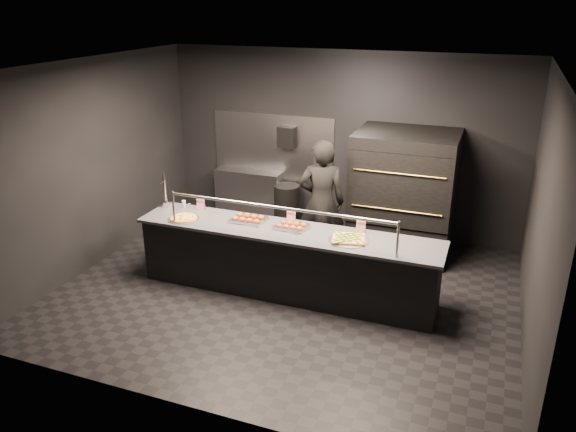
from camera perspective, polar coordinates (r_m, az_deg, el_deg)
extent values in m
plane|color=black|center=(7.75, -0.16, -7.69)|extent=(6.00, 6.00, 0.00)
plane|color=black|center=(6.82, -0.19, 14.91)|extent=(6.00, 6.00, 0.00)
cube|color=black|center=(9.43, 5.30, 7.40)|extent=(6.00, 0.04, 3.00)
cube|color=black|center=(5.07, -10.35, -5.65)|extent=(6.00, 0.04, 3.00)
cube|color=black|center=(8.63, -19.19, 4.96)|extent=(0.04, 5.00, 3.00)
cube|color=black|center=(6.75, 24.37, -0.26)|extent=(0.04, 5.00, 3.00)
cube|color=#99999E|center=(9.84, -1.56, 6.87)|extent=(2.20, 0.02, 1.20)
cube|color=black|center=(7.55, -0.16, -4.77)|extent=(4.00, 0.70, 0.88)
cube|color=#39393E|center=(7.36, -0.17, -1.56)|extent=(4.10, 0.78, 0.04)
cylinder|color=#99999E|center=(7.65, -11.54, 0.89)|extent=(0.03, 0.03, 0.45)
cylinder|color=#99999E|center=(6.64, 11.08, -2.33)|extent=(0.03, 0.03, 0.45)
cylinder|color=#99999E|center=(6.94, -1.05, 0.88)|extent=(3.00, 0.04, 0.04)
cube|color=black|center=(9.01, 11.35, -1.67)|extent=(1.50, 1.15, 0.60)
cube|color=black|center=(8.80, 11.63, 1.92)|extent=(1.50, 1.20, 0.55)
cube|color=black|center=(8.64, 11.90, 5.36)|extent=(1.50, 1.20, 0.55)
cube|color=black|center=(8.54, 12.09, 7.74)|extent=(1.50, 1.20, 0.18)
cylinder|color=gold|center=(8.22, 10.89, 0.58)|extent=(1.30, 0.02, 0.02)
cylinder|color=gold|center=(8.05, 11.16, 4.24)|extent=(1.30, 0.02, 0.02)
cube|color=#99999E|center=(10.10, -3.96, 2.17)|extent=(1.20, 0.35, 0.90)
cube|color=black|center=(9.59, -0.11, 8.03)|extent=(0.30, 0.20, 0.35)
cylinder|color=#B2B2B7|center=(9.55, 3.01, 4.85)|extent=(0.14, 0.14, 0.45)
cube|color=black|center=(9.48, 3.04, 6.29)|extent=(0.10, 0.06, 0.06)
cylinder|color=silver|center=(8.34, -12.28, 1.22)|extent=(0.14, 0.14, 0.08)
cylinder|color=silver|center=(8.28, -12.38, 2.41)|extent=(0.05, 0.05, 0.37)
cylinder|color=silver|center=(8.17, -12.78, 3.31)|extent=(0.02, 0.10, 0.02)
cone|color=black|center=(8.20, -12.52, 4.08)|extent=(0.05, 0.05, 0.14)
cylinder|color=silver|center=(7.82, -10.54, -0.29)|extent=(0.43, 0.43, 0.01)
cylinder|color=#C37F3E|center=(7.82, -10.54, -0.21)|extent=(0.37, 0.37, 0.02)
cylinder|color=gold|center=(7.82, -10.55, -0.13)|extent=(0.32, 0.32, 0.01)
cube|color=silver|center=(7.66, -4.06, -0.41)|extent=(0.50, 0.39, 0.02)
ellipsoid|color=#A75923|center=(7.65, -5.39, -0.20)|extent=(0.09, 0.09, 0.06)
ellipsoid|color=#A75923|center=(7.78, -4.90, 0.19)|extent=(0.09, 0.09, 0.06)
ellipsoid|color=#A75923|center=(7.60, -4.67, -0.31)|extent=(0.09, 0.09, 0.06)
ellipsoid|color=#A75923|center=(7.73, -4.19, 0.09)|extent=(0.09, 0.09, 0.06)
ellipsoid|color=#A75923|center=(7.56, -3.94, -0.41)|extent=(0.09, 0.09, 0.06)
ellipsoid|color=#A75923|center=(7.69, -3.47, -0.01)|extent=(0.09, 0.09, 0.06)
ellipsoid|color=#A75923|center=(7.52, -3.21, -0.52)|extent=(0.09, 0.09, 0.06)
ellipsoid|color=#A75923|center=(7.65, -2.74, -0.12)|extent=(0.09, 0.09, 0.06)
cube|color=silver|center=(7.41, 0.34, -1.15)|extent=(0.49, 0.43, 0.02)
ellipsoid|color=#A75923|center=(7.38, -0.89, -0.96)|extent=(0.08, 0.08, 0.05)
ellipsoid|color=#A75923|center=(7.50, -0.50, -0.58)|extent=(0.08, 0.08, 0.05)
ellipsoid|color=#A75923|center=(7.35, -0.20, -1.06)|extent=(0.08, 0.08, 0.05)
ellipsoid|color=#A75923|center=(7.47, 0.18, -0.68)|extent=(0.08, 0.08, 0.05)
ellipsoid|color=#A75923|center=(7.32, 0.50, -1.16)|extent=(0.08, 0.08, 0.05)
ellipsoid|color=#A75923|center=(7.44, 0.87, -0.78)|extent=(0.08, 0.08, 0.05)
ellipsoid|color=#A75923|center=(7.29, 1.21, -1.27)|extent=(0.08, 0.08, 0.05)
ellipsoid|color=#A75923|center=(7.41, 1.57, -0.88)|extent=(0.08, 0.08, 0.05)
cylinder|color=silver|center=(7.08, 6.17, -2.42)|extent=(0.52, 0.52, 0.01)
cube|color=#C37F3E|center=(7.08, 6.18, -2.30)|extent=(0.48, 0.45, 0.02)
cube|color=gold|center=(7.07, 6.18, -2.21)|extent=(0.45, 0.42, 0.01)
cube|color=#307B1E|center=(7.07, 6.18, -2.14)|extent=(0.43, 0.40, 0.01)
cylinder|color=silver|center=(8.28, -10.53, 1.23)|extent=(0.06, 0.06, 0.09)
cylinder|color=silver|center=(8.23, -9.97, 1.09)|extent=(0.04, 0.04, 0.08)
cube|color=white|center=(8.13, -8.87, 1.19)|extent=(0.12, 0.04, 0.15)
cube|color=white|center=(7.58, 0.32, -0.08)|extent=(0.12, 0.04, 0.15)
cube|color=white|center=(7.32, 7.42, -1.07)|extent=(0.12, 0.04, 0.15)
cylinder|color=black|center=(9.76, -0.12, 1.04)|extent=(0.45, 0.45, 0.74)
imported|color=black|center=(8.28, 3.41, 1.40)|extent=(0.79, 0.63, 1.89)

